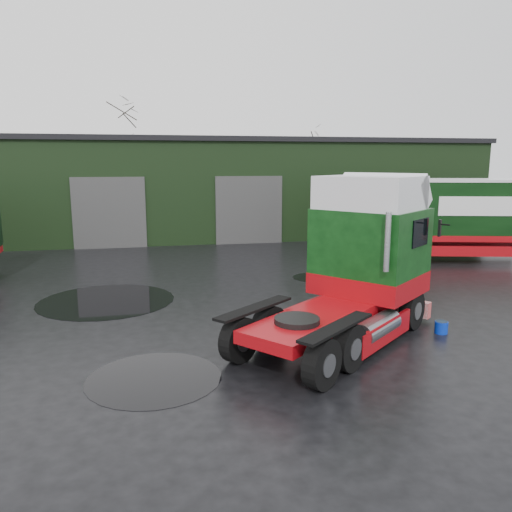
{
  "coord_description": "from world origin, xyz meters",
  "views": [
    {
      "loc": [
        -3.76,
        -15.08,
        4.84
      ],
      "look_at": [
        -0.31,
        1.11,
        1.7
      ],
      "focal_mm": 35.0,
      "sensor_mm": 36.0,
      "label": 1
    }
  ],
  "objects_px": {
    "hero_tractor": "(335,262)",
    "lorry_right": "(460,219)",
    "tree_back_b": "(300,173)",
    "wash_bucket": "(441,327)",
    "tree_back_a": "(122,163)",
    "warehouse": "(232,186)"
  },
  "relations": [
    {
      "from": "hero_tractor",
      "to": "lorry_right",
      "type": "bearing_deg",
      "value": 94.34
    },
    {
      "from": "lorry_right",
      "to": "tree_back_b",
      "type": "bearing_deg",
      "value": -162.21
    },
    {
      "from": "wash_bucket",
      "to": "tree_back_b",
      "type": "height_order",
      "value": "tree_back_b"
    },
    {
      "from": "wash_bucket",
      "to": "lorry_right",
      "type": "bearing_deg",
      "value": 54.3
    },
    {
      "from": "lorry_right",
      "to": "tree_back_a",
      "type": "height_order",
      "value": "tree_back_a"
    },
    {
      "from": "wash_bucket",
      "to": "tree_back_b",
      "type": "distance_m",
      "value": 33.53
    },
    {
      "from": "warehouse",
      "to": "wash_bucket",
      "type": "relative_size",
      "value": 88.54
    },
    {
      "from": "wash_bucket",
      "to": "tree_back_a",
      "type": "distance_m",
      "value": 34.71
    },
    {
      "from": "tree_back_b",
      "to": "tree_back_a",
      "type": "bearing_deg",
      "value": 180.0
    },
    {
      "from": "wash_bucket",
      "to": "tree_back_a",
      "type": "height_order",
      "value": "tree_back_a"
    },
    {
      "from": "warehouse",
      "to": "tree_back_b",
      "type": "bearing_deg",
      "value": 51.34
    },
    {
      "from": "wash_bucket",
      "to": "tree_back_a",
      "type": "relative_size",
      "value": 0.04
    },
    {
      "from": "lorry_right",
      "to": "wash_bucket",
      "type": "height_order",
      "value": "lorry_right"
    },
    {
      "from": "hero_tractor",
      "to": "lorry_right",
      "type": "distance_m",
      "value": 14.24
    },
    {
      "from": "hero_tractor",
      "to": "tree_back_a",
      "type": "xyz_separation_m",
      "value": [
        -6.93,
        33.0,
        2.5
      ]
    },
    {
      "from": "hero_tractor",
      "to": "tree_back_a",
      "type": "bearing_deg",
      "value": 152.5
    },
    {
      "from": "tree_back_a",
      "to": "tree_back_b",
      "type": "distance_m",
      "value": 16.03
    },
    {
      "from": "warehouse",
      "to": "hero_tractor",
      "type": "xyz_separation_m",
      "value": [
        -1.07,
        -23.0,
        -0.91
      ]
    },
    {
      "from": "warehouse",
      "to": "wash_bucket",
      "type": "bearing_deg",
      "value": -84.31
    },
    {
      "from": "hero_tractor",
      "to": "tree_back_a",
      "type": "relative_size",
      "value": 0.76
    },
    {
      "from": "warehouse",
      "to": "hero_tractor",
      "type": "distance_m",
      "value": 23.04
    },
    {
      "from": "warehouse",
      "to": "tree_back_b",
      "type": "distance_m",
      "value": 12.82
    }
  ]
}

